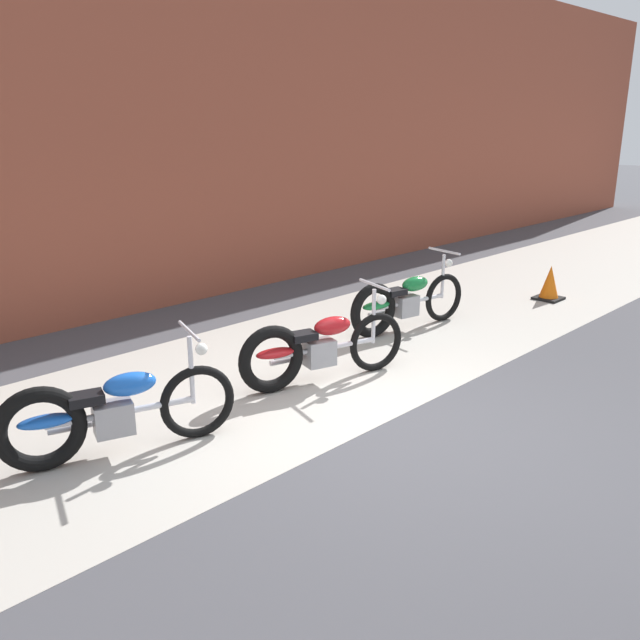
{
  "coord_description": "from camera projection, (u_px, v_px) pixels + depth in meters",
  "views": [
    {
      "loc": [
        -4.38,
        -3.54,
        2.74
      ],
      "look_at": [
        0.27,
        1.06,
        0.75
      ],
      "focal_mm": 36.96,
      "sensor_mm": 36.0,
      "label": 1
    }
  ],
  "objects": [
    {
      "name": "sidewalk_slab",
      "position": [
        259.0,
        376.0,
        7.34
      ],
      "size": [
        36.0,
        3.5,
        0.01
      ],
      "primitive_type": "cube",
      "color": "#B2ADA3",
      "rests_on": "ground"
    },
    {
      "name": "motorcycle_green",
      "position": [
        401.0,
        302.0,
        8.83
      ],
      "size": [
        1.99,
        0.67,
        1.03
      ],
      "rotation": [
        0.0,
        0.0,
        -0.17
      ],
      "color": "black",
      "rests_on": "ground"
    },
    {
      "name": "brick_building_wall",
      "position": [
        87.0,
        115.0,
        8.84
      ],
      "size": [
        36.0,
        0.5,
        5.61
      ],
      "primitive_type": "cube",
      "color": "brown",
      "rests_on": "ground"
    },
    {
      "name": "motorcycle_blue",
      "position": [
        103.0,
        414.0,
        5.48
      ],
      "size": [
        1.94,
        0.85,
        1.03
      ],
      "rotation": [
        0.0,
        0.0,
        -0.32
      ],
      "color": "black",
      "rests_on": "ground"
    },
    {
      "name": "ground_plane",
      "position": [
        380.0,
        426.0,
        6.16
      ],
      "size": [
        80.0,
        80.0,
        0.0
      ],
      "primitive_type": "plane",
      "color": "#47474C"
    },
    {
      "name": "traffic_cone",
      "position": [
        550.0,
        284.0,
        10.43
      ],
      "size": [
        0.4,
        0.4,
        0.55
      ],
      "color": "orange",
      "rests_on": "ground"
    },
    {
      "name": "motorcycle_red",
      "position": [
        313.0,
        349.0,
        7.04
      ],
      "size": [
        1.95,
        0.8,
        1.03
      ],
      "rotation": [
        0.0,
        0.0,
        -0.29
      ],
      "color": "black",
      "rests_on": "ground"
    }
  ]
}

